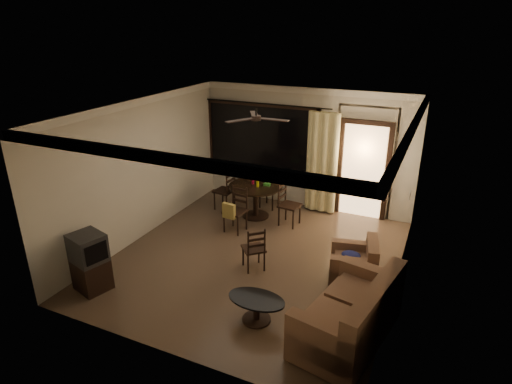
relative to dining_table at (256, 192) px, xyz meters
The scene contains 12 objects.
ground 1.94m from the dining_table, 65.26° to the right, with size 5.50×5.50×0.00m, color #7F6651.
room_shell 1.85m from the dining_table, ahead, with size 5.50×6.70×5.50m.
dining_table is the anchor object (origin of this frame).
dining_chair_west 0.89m from the dining_table, behind, with size 0.46×0.46×0.95m.
dining_chair_east 0.89m from the dining_table, ahead, with size 0.46×0.46×0.95m.
dining_chair_south 0.91m from the dining_table, 95.86° to the right, with size 0.46×0.51×0.95m.
dining_chair_north 0.69m from the dining_table, 82.77° to the left, with size 0.46×0.46×0.95m.
tv_cabinet 3.91m from the dining_table, 109.02° to the right, with size 0.63×0.59×0.99m.
sofa 4.28m from the dining_table, 47.50° to the right, with size 1.27×1.93×0.95m.
armchair 3.14m from the dining_table, 32.83° to the right, with size 0.90×0.90×0.76m.
coffee_table 3.67m from the dining_table, 65.28° to the right, with size 0.87×0.52×0.38m.
side_chair 2.25m from the dining_table, 66.32° to the right, with size 0.52×0.52×0.84m.
Camera 1 is at (2.91, -6.37, 4.13)m, focal length 30.00 mm.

